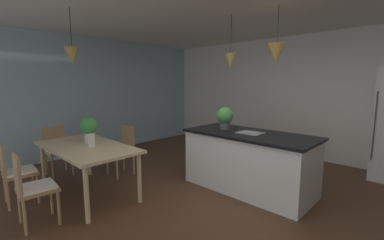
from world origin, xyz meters
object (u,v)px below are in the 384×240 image
Objects in this scene: potted_plant_on_island at (225,117)px; vase_on_dining_table at (92,140)px; chair_near_right at (32,187)px; chair_window_end at (57,149)px; kitchen_island at (249,161)px; potted_plant_on_table at (89,128)px; chair_far_left at (122,149)px; chair_near_left at (15,171)px; dining_table at (87,150)px.

potted_plant_on_island is 1.97× the size of vase_on_dining_table.
chair_near_right and chair_window_end have the same top height.
potted_plant_on_table reaches higher than kitchen_island.
chair_near_left is at bearing -90.16° from chair_far_left.
vase_on_dining_table reaches higher than chair_window_end.
chair_far_left is 1.00× the size of chair_near_right.
potted_plant_on_table is (-1.82, -1.69, 0.51)m from kitchen_island.
potted_plant_on_island is at bearing 59.18° from vase_on_dining_table.
potted_plant_on_table reaches higher than chair_near_left.
kitchen_island is 2.53m from potted_plant_on_table.
potted_plant_on_island is at bearing 59.42° from chair_near_left.
potted_plant_on_table reaches higher than dining_table.
potted_plant_on_table is at bearing 77.58° from chair_near_left.
kitchen_island reaches higher than chair_near_right.
chair_near_right is 2.92m from kitchen_island.
chair_window_end is (-0.85, -0.82, 0.00)m from chair_far_left.
potted_plant_on_island is (2.40, 1.82, 0.63)m from chair_window_end.
kitchen_island is at bearing 48.04° from dining_table.
chair_window_end is (-1.24, -0.00, -0.20)m from dining_table.
vase_on_dining_table is (0.10, 0.04, 0.17)m from dining_table.
kitchen_island is at bearing 49.30° from vase_on_dining_table.
potted_plant_on_island reaches higher than vase_on_dining_table.
chair_near_right is 0.44× the size of kitchen_island.
chair_far_left is 1.00× the size of chair_near_left.
chair_near_right is 2.38× the size of potted_plant_on_island.
chair_window_end is at bearing -178.43° from vase_on_dining_table.
dining_table is at bearing 64.34° from chair_near_left.
chair_window_end is at bearing -147.64° from kitchen_island.
chair_window_end is 2.22× the size of potted_plant_on_table.
chair_near_left is (-0.78, 0.00, 0.00)m from chair_near_right.
potted_plant_on_island is 2.10m from vase_on_dining_table.
chair_near_left is at bearing -120.58° from potted_plant_on_island.
chair_far_left is at bearing -147.32° from potted_plant_on_island.
kitchen_island is at bearing 26.23° from chair_far_left.
potted_plant_on_island is at bearing 180.00° from kitchen_island.
dining_table is 0.20m from vase_on_dining_table.
kitchen_island is at bearing 64.67° from chair_near_right.
chair_window_end is at bearing -179.98° from dining_table.
kitchen_island reaches higher than dining_table.
chair_near_left is 3.13m from potted_plant_on_island.
chair_near_left is (-0.00, -1.64, 0.00)m from chair_far_left.
vase_on_dining_table is (0.29, -0.10, -0.13)m from potted_plant_on_table.
chair_near_right is 2.83m from potted_plant_on_island.
kitchen_island is (2.03, 2.64, -0.01)m from chair_near_left.
potted_plant_on_island is at bearing 37.15° from chair_window_end.
vase_on_dining_table is (-0.28, 0.86, 0.37)m from chair_near_right.
chair_window_end is 3.08m from potted_plant_on_island.
chair_far_left is 1.64m from chair_near_left.
dining_table is 0.93m from chair_far_left.
potted_plant_on_table is (0.21, -0.69, 0.50)m from chair_far_left.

